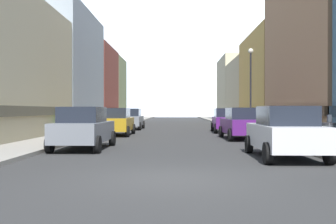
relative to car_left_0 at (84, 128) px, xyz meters
The scene contains 24 objects.
ground_plane 8.19m from the car_left_0, 62.17° to the right, with size 400.00×400.00×0.00m, color #303030.
sidewalk_left 27.92m from the car_left_0, 95.03° to the left, with size 2.50×100.00×0.15m, color gray.
sidewalk_right 29.57m from the car_left_0, 70.12° to the left, with size 2.50×100.00×0.15m, color gray.
storefront_left_2 20.37m from the car_left_0, 110.63° to the left, with size 6.96×12.37×10.37m.
storefront_left_3 31.87m from the car_left_0, 105.90° to the left, with size 10.26×10.41×9.12m.
storefront_left_4 40.80m from the car_left_0, 100.91° to the left, with size 8.30×8.12×9.00m.
storefront_right_2 28.48m from the car_left_0, 57.85° to the left, with size 7.77×13.46×9.34m.
storefront_right_3 40.68m from the car_left_0, 66.47° to the left, with size 10.08×13.00×8.29m.
storefront_right_4 52.95m from the car_left_0, 72.56° to the left, with size 9.33×12.98×10.36m.
car_left_0 is the anchor object (origin of this frame).
car_left_1 9.10m from the car_left_0, 90.00° to the left, with size 2.07×4.40×1.78m.
car_left_2 17.33m from the car_left_0, 90.00° to the left, with size 2.08×4.41×1.78m.
car_right_0 8.17m from the car_left_0, 21.60° to the right, with size 2.09×4.41×1.78m.
car_right_1 9.62m from the car_left_0, 37.77° to the left, with size 2.20×4.46×1.78m.
car_right_2 15.06m from the car_left_0, 59.68° to the left, with size 2.16×4.44×1.78m.
parking_meter_near 9.73m from the car_left_0, 10.89° to the right, with size 0.14×0.10×1.33m.
trash_bin_right 10.16m from the car_left_0, ahead, with size 0.59×0.59×0.98m.
potted_plant_0 11.34m from the car_left_0, 17.71° to the left, with size 0.60×0.60×0.92m.
potted_plant_1 15.83m from the car_left_0, 46.96° to the left, with size 0.60×0.60×0.94m.
potted_plant_2 8.63m from the car_left_0, 111.76° to the left, with size 0.69×0.69×0.98m.
pedestrian_0 7.91m from the car_left_0, 108.04° to the left, with size 0.36×0.36×1.57m.
pedestrian_1 17.04m from the car_left_0, 53.85° to the left, with size 0.36×0.36×1.68m.
streetlamp_right 15.10m from the car_left_0, 51.77° to the left, with size 0.36×0.36×5.86m.
mountain_backdrop 260.09m from the car_left_0, 85.99° to the left, with size 356.39×356.39×118.86m, color silver.
Camera 1 is at (0.11, -9.50, 1.65)m, focal length 42.73 mm.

